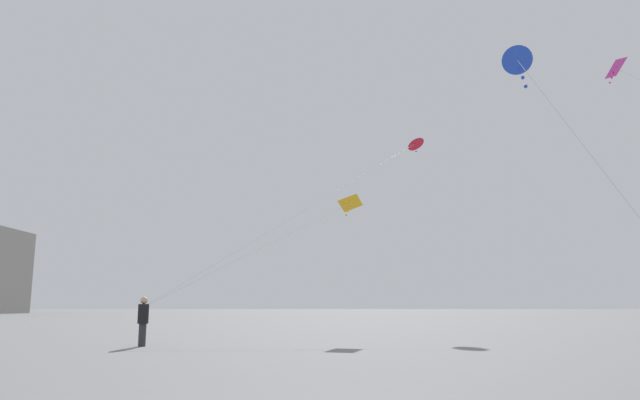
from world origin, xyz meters
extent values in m
cylinder|color=#2D2D33|center=(-5.99, 14.88, 0.37)|extent=(0.24, 0.24, 0.75)
cylinder|color=black|center=(-5.99, 14.88, 1.07)|extent=(0.36, 0.36, 0.65)
sphere|color=tan|center=(-5.99, 14.88, 1.52)|extent=(0.24, 0.24, 0.24)
cone|color=red|center=(5.51, 31.27, 11.44)|extent=(1.50, 1.50, 0.74)
sphere|color=red|center=(5.50, 31.13, 11.23)|extent=(0.10, 0.10, 0.10)
sphere|color=red|center=(5.49, 30.99, 11.02)|extent=(0.10, 0.10, 0.10)
sphere|color=red|center=(5.49, 30.85, 10.81)|extent=(0.10, 0.10, 0.10)
cylinder|color=silver|center=(-0.24, 23.08, 6.37)|extent=(11.51, 16.41, 10.16)
pyramid|color=yellow|center=(1.14, 22.54, 6.14)|extent=(1.31, 1.31, 0.61)
sphere|color=yellow|center=(1.09, 22.40, 5.91)|extent=(0.10, 0.10, 0.10)
sphere|color=yellow|center=(1.03, 22.28, 5.70)|extent=(0.10, 0.10, 0.10)
sphere|color=yellow|center=(0.96, 22.15, 5.49)|extent=(0.10, 0.10, 0.10)
cylinder|color=silver|center=(-2.42, 18.70, 3.71)|extent=(7.16, 7.66, 4.83)
cone|color=blue|center=(5.37, 9.78, 7.78)|extent=(0.88, 0.69, 0.70)
sphere|color=blue|center=(5.46, 9.88, 7.57)|extent=(0.10, 0.10, 0.10)
sphere|color=blue|center=(5.56, 9.98, 7.36)|extent=(0.10, 0.10, 0.10)
sphere|color=blue|center=(5.65, 10.09, 7.15)|extent=(0.10, 0.10, 0.10)
cylinder|color=silver|center=(5.96, 7.22, 4.54)|extent=(1.21, 5.12, 6.49)
pyramid|color=#D12899|center=(14.90, 24.02, 13.37)|extent=(1.48, 1.87, 0.76)
sphere|color=#D12899|center=(14.85, 24.14, 13.14)|extent=(0.10, 0.10, 0.10)
sphere|color=#D12899|center=(14.80, 24.27, 12.93)|extent=(0.10, 0.10, 0.10)
sphere|color=#D12899|center=(14.74, 24.40, 12.72)|extent=(0.10, 0.10, 0.10)
camera|label=1|loc=(0.63, -5.05, 1.42)|focal=32.99mm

